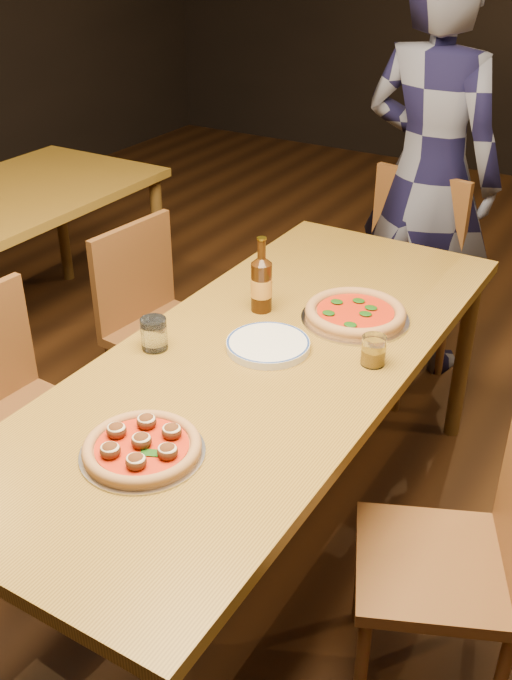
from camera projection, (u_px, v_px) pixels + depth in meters
The scene contains 13 objects.
ground at pixel (264, 544), 2.56m from camera, with size 9.00×9.00×0.00m, color black.
table_main at pixel (265, 375), 2.22m from camera, with size 0.80×2.00×0.75m.
chair_main_nw at pixel (27, 428), 2.38m from camera, with size 0.42×0.42×0.89m, color brown, non-canonical shape.
chair_main_sw at pixel (173, 333), 2.92m from camera, with size 0.41×0.41×0.88m, color brown, non-canonical shape.
chair_main_e at pixel (434, 564), 1.92m from camera, with size 0.39×0.39×0.85m, color brown, non-canonical shape.
chair_end at pixel (389, 282), 3.24m from camera, with size 0.44×0.44×0.95m, color brown, non-canonical shape.
pizza_meatball at pixel (142, 447), 1.77m from camera, with size 0.30×0.30×0.05m.
pizza_margherita at pixel (355, 313), 2.35m from camera, with size 0.34×0.34×0.04m.
plate_stack at pixel (268, 345), 2.20m from camera, with size 0.24×0.24×0.02m, color white.
beer_bottle at pixel (261, 285), 2.38m from camera, with size 0.07×0.07×0.24m.
water_glass at pixel (154, 334), 2.19m from camera, with size 0.08×0.08×0.10m, color white.
amber_glass at pixel (373, 350), 2.11m from camera, with size 0.07×0.07×0.09m, color #AB7613.
diner at pixel (429, 175), 3.21m from camera, with size 0.64×0.42×1.76m, color black.
Camera 1 is at (0.94, -1.62, 1.87)m, focal length 40.00 mm.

